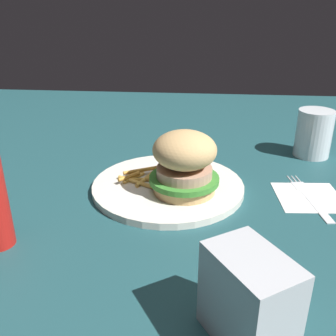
{
  "coord_description": "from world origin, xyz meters",
  "views": [
    {
      "loc": [
        0.08,
        -0.59,
        0.32
      ],
      "look_at": [
        0.02,
        0.03,
        0.04
      ],
      "focal_mm": 40.68,
      "sensor_mm": 36.0,
      "label": 1
    }
  ],
  "objects_px": {
    "napkin": "(309,197)",
    "sandwich": "(184,163)",
    "fries_pile": "(139,177)",
    "napkin_dispenser": "(249,300)",
    "fork": "(309,195)",
    "drink_glass": "(314,135)",
    "plate": "(168,186)"
  },
  "relations": [
    {
      "from": "napkin",
      "to": "sandwich",
      "type": "bearing_deg",
      "value": -174.09
    },
    {
      "from": "fries_pile",
      "to": "napkin_dispenser",
      "type": "height_order",
      "value": "napkin_dispenser"
    },
    {
      "from": "napkin_dispenser",
      "to": "sandwich",
      "type": "bearing_deg",
      "value": 161.89
    },
    {
      "from": "sandwich",
      "to": "fork",
      "type": "bearing_deg",
      "value": 6.33
    },
    {
      "from": "fork",
      "to": "napkin_dispenser",
      "type": "bearing_deg",
      "value": -113.78
    },
    {
      "from": "drink_glass",
      "to": "fries_pile",
      "type": "bearing_deg",
      "value": -152.65
    },
    {
      "from": "fork",
      "to": "drink_glass",
      "type": "height_order",
      "value": "drink_glass"
    },
    {
      "from": "fries_pile",
      "to": "drink_glass",
      "type": "height_order",
      "value": "drink_glass"
    },
    {
      "from": "fries_pile",
      "to": "sandwich",
      "type": "bearing_deg",
      "value": -25.78
    },
    {
      "from": "fries_pile",
      "to": "napkin",
      "type": "xyz_separation_m",
      "value": [
        0.3,
        -0.02,
        -0.02
      ]
    },
    {
      "from": "fork",
      "to": "napkin_dispenser",
      "type": "distance_m",
      "value": 0.35
    },
    {
      "from": "drink_glass",
      "to": "napkin_dispenser",
      "type": "xyz_separation_m",
      "value": [
        -0.19,
        -0.52,
        0.0
      ]
    },
    {
      "from": "sandwich",
      "to": "fork",
      "type": "distance_m",
      "value": 0.23
    },
    {
      "from": "fork",
      "to": "napkin",
      "type": "bearing_deg",
      "value": -81.27
    },
    {
      "from": "fries_pile",
      "to": "fork",
      "type": "distance_m",
      "value": 0.3
    },
    {
      "from": "sandwich",
      "to": "napkin",
      "type": "bearing_deg",
      "value": 5.91
    },
    {
      "from": "fries_pile",
      "to": "drink_glass",
      "type": "xyz_separation_m",
      "value": [
        0.35,
        0.18,
        0.03
      ]
    },
    {
      "from": "napkin",
      "to": "fork",
      "type": "distance_m",
      "value": 0.0
    },
    {
      "from": "napkin_dispenser",
      "to": "napkin",
      "type": "bearing_deg",
      "value": 123.02
    },
    {
      "from": "napkin",
      "to": "napkin_dispenser",
      "type": "height_order",
      "value": "napkin_dispenser"
    },
    {
      "from": "napkin",
      "to": "napkin_dispenser",
      "type": "relative_size",
      "value": 1.1
    },
    {
      "from": "napkin",
      "to": "fork",
      "type": "height_order",
      "value": "fork"
    },
    {
      "from": "fork",
      "to": "napkin_dispenser",
      "type": "xyz_separation_m",
      "value": [
        -0.14,
        -0.32,
        0.05
      ]
    },
    {
      "from": "fries_pile",
      "to": "napkin_dispenser",
      "type": "relative_size",
      "value": 0.86
    },
    {
      "from": "sandwich",
      "to": "napkin",
      "type": "xyz_separation_m",
      "value": [
        0.22,
        0.02,
        -0.06
      ]
    },
    {
      "from": "napkin",
      "to": "drink_glass",
      "type": "bearing_deg",
      "value": 75.83
    },
    {
      "from": "napkin",
      "to": "napkin_dispenser",
      "type": "distance_m",
      "value": 0.35
    },
    {
      "from": "sandwich",
      "to": "fries_pile",
      "type": "xyz_separation_m",
      "value": [
        -0.08,
        0.04,
        -0.05
      ]
    },
    {
      "from": "plate",
      "to": "sandwich",
      "type": "distance_m",
      "value": 0.07
    },
    {
      "from": "fork",
      "to": "napkin_dispenser",
      "type": "height_order",
      "value": "napkin_dispenser"
    },
    {
      "from": "drink_glass",
      "to": "napkin_dispenser",
      "type": "bearing_deg",
      "value": -110.26
    },
    {
      "from": "sandwich",
      "to": "fork",
      "type": "relative_size",
      "value": 0.69
    }
  ]
}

